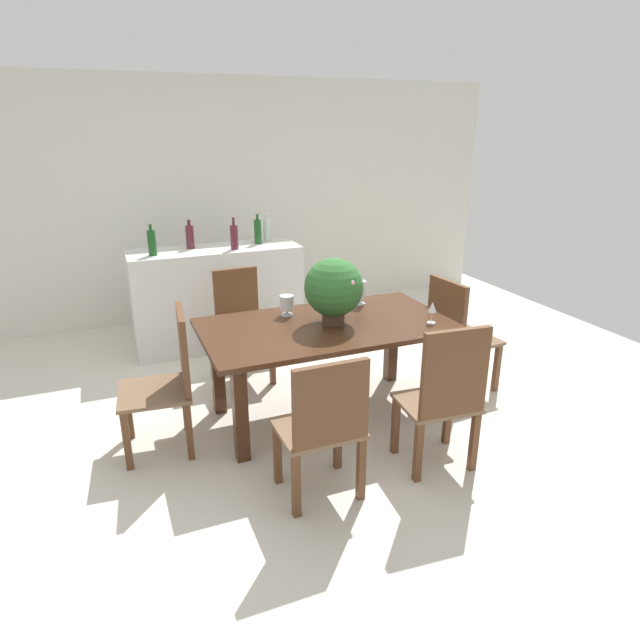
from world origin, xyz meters
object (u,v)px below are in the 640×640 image
chair_far_left (241,320)px  wine_bottle_green (267,230)px  dining_table (327,338)px  wine_bottle_amber (190,236)px  chair_head_end (170,376)px  wine_glass (432,308)px  wine_bottle_tall (152,242)px  chair_foot_end (455,330)px  flower_centerpiece (334,288)px  crystal_vase_left (360,291)px  wine_bottle_clear (234,237)px  wine_bottle_dark (258,231)px  chair_near_left (324,423)px  kitchen_counter (218,297)px  crystal_vase_center_near (287,304)px  chair_near_right (446,393)px

chair_far_left → wine_bottle_green: (0.54, 0.93, 0.59)m
dining_table → wine_bottle_amber: wine_bottle_amber is taller
chair_far_left → chair_head_end: (-0.73, -0.96, 0.02)m
wine_glass → wine_bottle_tall: size_ratio=0.57×
wine_bottle_amber → chair_foot_end: bearing=-45.3°
flower_centerpiece → wine_bottle_tall: bearing=123.0°
chair_foot_end → chair_head_end: size_ratio=0.98×
crystal_vase_left → wine_glass: 0.65m
wine_bottle_clear → wine_bottle_amber: wine_bottle_clear is taller
chair_foot_end → wine_bottle_green: 2.21m
crystal_vase_left → wine_bottle_dark: 1.54m
flower_centerpiece → wine_bottle_green: size_ratio=1.76×
wine_bottle_dark → wine_bottle_tall: (-1.03, -0.14, -0.00)m
chair_near_left → kitchen_counter: kitchen_counter is taller
crystal_vase_center_near → wine_bottle_clear: bearing=92.8°
chair_head_end → wine_glass: bearing=87.2°
crystal_vase_center_near → wine_bottle_green: wine_bottle_green is taller
wine_bottle_tall → wine_bottle_clear: 0.75m
chair_head_end → wine_bottle_dark: wine_bottle_dark is taller
chair_foot_end → wine_bottle_amber: (-1.79, 1.81, 0.57)m
chair_foot_end → chair_near_left: chair_foot_end is taller
chair_near_right → wine_bottle_green: size_ratio=3.60×
chair_near_left → wine_glass: chair_near_left is taller
flower_centerpiece → wine_glass: size_ratio=3.04×
crystal_vase_left → wine_bottle_green: 1.61m
dining_table → wine_bottle_green: bearing=86.0°
chair_far_left → wine_bottle_green: size_ratio=3.39×
wine_bottle_green → wine_bottle_amber: wine_bottle_green is taller
chair_far_left → flower_centerpiece: size_ratio=1.93×
wine_bottle_dark → wine_bottle_amber: bearing=177.5°
chair_near_left → wine_bottle_tall: 2.71m
chair_foot_end → crystal_vase_left: (-0.71, 0.32, 0.33)m
chair_near_right → wine_bottle_clear: 2.70m
wine_bottle_amber → wine_bottle_tall: bearing=-155.7°
chair_near_right → wine_bottle_amber: (-1.05, 2.74, 0.55)m
chair_far_left → wine_bottle_dark: bearing=61.6°
chair_near_left → wine_bottle_dark: wine_bottle_dark is taller
chair_near_right → wine_bottle_clear: size_ratio=3.32×
dining_table → crystal_vase_center_near: bearing=125.8°
wine_glass → flower_centerpiece: bearing=158.8°
chair_head_end → wine_bottle_green: (1.27, 1.88, 0.57)m
crystal_vase_left → chair_near_left: bearing=-123.7°
chair_near_left → wine_bottle_dark: size_ratio=3.13×
chair_near_right → wine_bottle_dark: wine_bottle_dark is taller
chair_near_right → wine_bottle_clear: bearing=-70.4°
chair_head_end → wine_bottle_tall: wine_bottle_tall is taller
chair_near_left → wine_bottle_green: bearing=-101.0°
chair_far_left → crystal_vase_left: 1.10m
wine_glass → kitchen_counter: (-1.16, 1.99, -0.36)m
wine_bottle_clear → wine_glass: bearing=-62.3°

